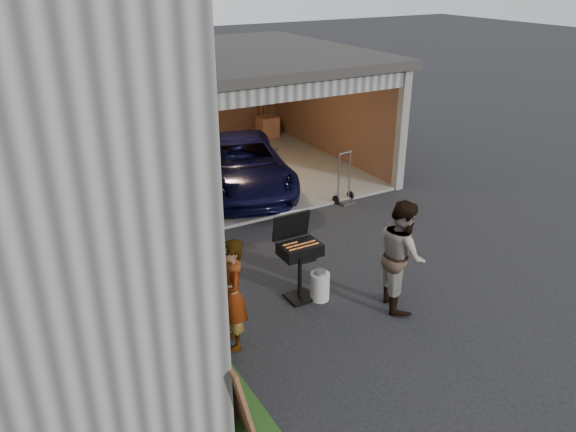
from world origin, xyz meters
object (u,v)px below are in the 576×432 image
man (402,255)px  hand_truck (345,193)px  plywood_panel (229,386)px  minivan (241,167)px  bbq_grill (299,252)px  propane_tank (320,286)px  woman (232,295)px

man → hand_truck: man is taller
plywood_panel → minivan: bearing=63.7°
minivan → bbq_grill: 4.66m
minivan → propane_tank: 4.80m
bbq_grill → plywood_panel: (-1.98, -1.86, -0.29)m
woman → propane_tank: woman is taller
minivan → plywood_panel: minivan is taller
woman → propane_tank: bearing=116.4°
minivan → woman: bearing=-101.6°
propane_tank → minivan: bearing=79.2°
plywood_panel → hand_truck: bearing=44.1°
minivan → man: size_ratio=2.45×
propane_tank → hand_truck: size_ratio=0.39×
woman → bbq_grill: bearing=126.1°
woman → man: man is taller
propane_tank → bbq_grill: bearing=144.4°
man → plywood_panel: size_ratio=1.62×
minivan → bbq_grill: (-1.16, -4.51, 0.23)m
plywood_panel → hand_truck: hand_truck is taller
propane_tank → plywood_panel: bearing=-143.4°
woman → hand_truck: 5.38m
woman → hand_truck: bearing=141.8°
man → propane_tank: man is taller
bbq_grill → hand_truck: 4.00m
minivan → woman: size_ratio=2.64×
man → propane_tank: bearing=75.4°
minivan → man: man is taller
man → hand_truck: 4.05m
woman → hand_truck: size_ratio=1.39×
minivan → plywood_panel: size_ratio=3.96×
minivan → bbq_grill: bearing=-89.7°
plywood_panel → hand_truck: 6.68m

